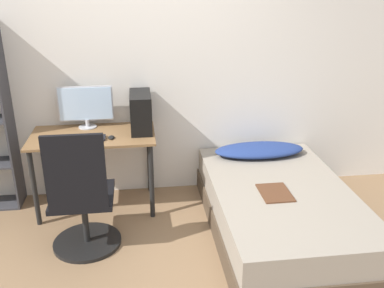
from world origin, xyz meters
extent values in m
plane|color=#846647|center=(0.00, 0.00, 0.00)|extent=(14.00, 14.00, 0.00)
cube|color=silver|center=(0.00, 1.50, 1.25)|extent=(8.00, 0.05, 2.50)
cube|color=brown|center=(-0.41, 1.17, 0.72)|extent=(1.10, 0.61, 0.02)
cylinder|color=black|center=(-0.92, 0.92, 0.35)|extent=(0.04, 0.04, 0.71)
cylinder|color=black|center=(0.09, 0.92, 0.35)|extent=(0.04, 0.04, 0.71)
cylinder|color=black|center=(-0.92, 1.42, 0.35)|extent=(0.04, 0.04, 0.71)
cylinder|color=black|center=(0.09, 1.42, 0.35)|extent=(0.04, 0.04, 0.71)
cube|color=#38383D|center=(-1.15, 1.33, 0.85)|extent=(0.02, 0.29, 1.70)
cylinder|color=black|center=(-0.47, 0.56, 0.01)|extent=(0.55, 0.55, 0.03)
cylinder|color=black|center=(-0.47, 0.56, 0.22)|extent=(0.05, 0.05, 0.39)
cube|color=black|center=(-0.47, 0.56, 0.44)|extent=(0.48, 0.48, 0.04)
cube|color=black|center=(-0.47, 0.34, 0.75)|extent=(0.43, 0.04, 0.58)
cube|color=#4C3D2D|center=(1.14, 0.53, 0.09)|extent=(1.14, 1.89, 0.19)
cube|color=gray|center=(1.14, 0.53, 0.31)|extent=(1.11, 1.85, 0.23)
ellipsoid|color=navy|center=(1.14, 1.21, 0.48)|extent=(0.87, 0.36, 0.11)
cube|color=#56331E|center=(1.06, 0.44, 0.43)|extent=(0.24, 0.32, 0.01)
cylinder|color=#B7B7BC|center=(-0.48, 1.37, 0.73)|extent=(0.17, 0.17, 0.01)
cylinder|color=#B7B7BC|center=(-0.48, 1.37, 0.77)|extent=(0.04, 0.04, 0.07)
cube|color=#B7B7BC|center=(-0.48, 1.38, 0.96)|extent=(0.50, 0.01, 0.33)
cube|color=#B2D1EF|center=(-0.48, 1.37, 0.96)|extent=(0.47, 0.01, 0.30)
cube|color=black|center=(-0.48, 1.05, 0.74)|extent=(0.37, 0.13, 0.02)
cube|color=black|center=(0.02, 1.24, 0.90)|extent=(0.19, 0.42, 0.34)
ellipsoid|color=black|center=(-0.24, 1.05, 0.74)|extent=(0.06, 0.09, 0.02)
camera|label=1|loc=(0.00, -2.48, 2.07)|focal=40.00mm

